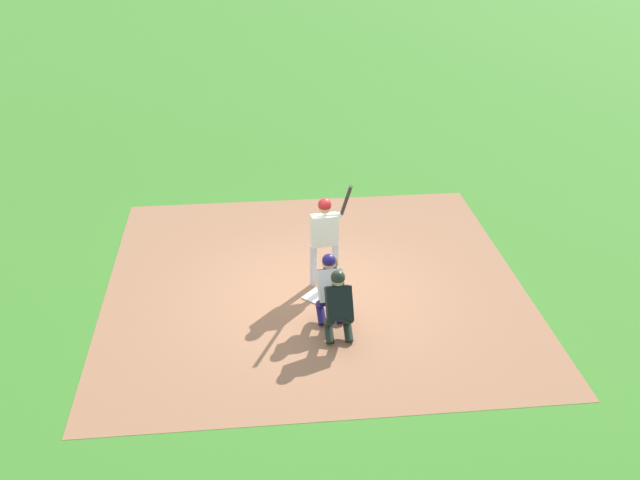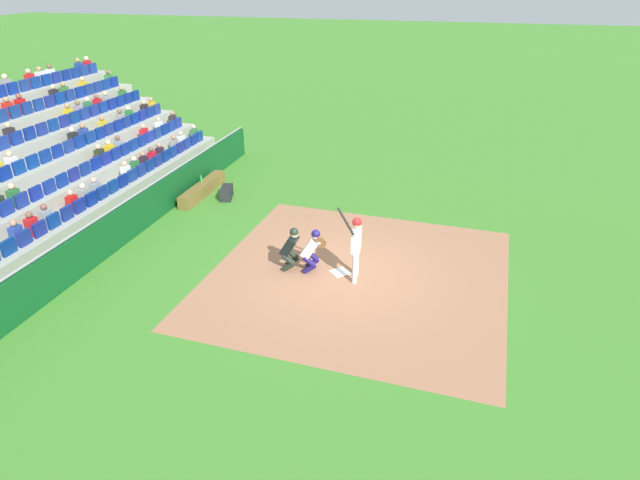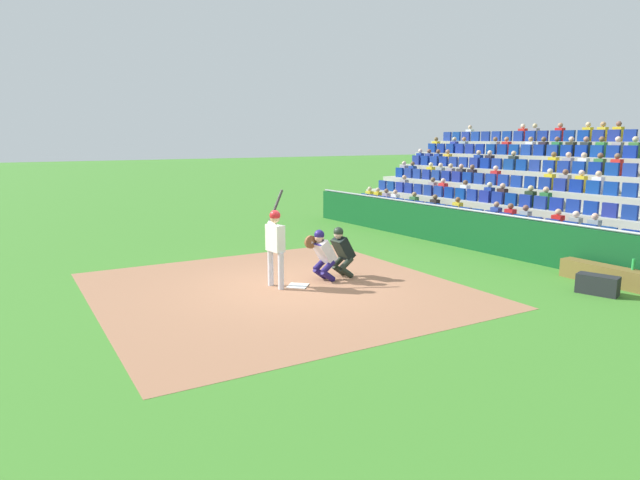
% 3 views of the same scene
% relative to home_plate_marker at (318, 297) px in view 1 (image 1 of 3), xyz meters
% --- Properties ---
extents(ground_plane, '(160.00, 160.00, 0.00)m').
position_rel_home_plate_marker_xyz_m(ground_plane, '(0.00, 0.00, -0.02)').
color(ground_plane, '#3E802A').
extents(infield_dirt_patch, '(8.05, 7.95, 0.01)m').
position_rel_home_plate_marker_xyz_m(infield_dirt_patch, '(0.00, 0.50, -0.01)').
color(infield_dirt_patch, '#A06C4E').
rests_on(infield_dirt_patch, ground_plane).
extents(home_plate_marker, '(0.62, 0.62, 0.02)m').
position_rel_home_plate_marker_xyz_m(home_plate_marker, '(0.00, 0.00, 0.00)').
color(home_plate_marker, white).
rests_on(home_plate_marker, infield_dirt_patch).
extents(batter_at_plate, '(0.71, 0.57, 2.17)m').
position_rel_home_plate_marker_xyz_m(batter_at_plate, '(0.20, 0.45, 1.08)').
color(batter_at_plate, silver).
rests_on(batter_at_plate, ground_plane).
extents(catcher_crouching, '(0.48, 0.72, 1.25)m').
position_rel_home_plate_marker_xyz_m(catcher_crouching, '(0.11, -0.73, 0.69)').
color(catcher_crouching, navy).
rests_on(catcher_crouching, ground_plane).
extents(home_plate_umpire, '(0.46, 0.50, 1.26)m').
position_rel_home_plate_marker_xyz_m(home_plate_umpire, '(0.15, -1.32, 0.67)').
color(home_plate_umpire, '#212B20').
rests_on(home_plate_umpire, ground_plane).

